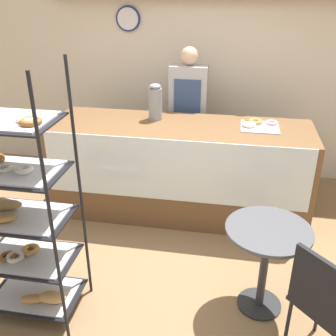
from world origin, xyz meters
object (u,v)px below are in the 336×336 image
cafe_chair (325,300)px  coffee_carafe (155,102)px  person_worker (188,114)px  cafe_table (266,250)px  donut_tray_counter (257,124)px  pastry_rack (19,218)px

cafe_chair → coffee_carafe: 2.41m
person_worker → coffee_carafe: 0.62m
person_worker → cafe_table: bearing=-66.6°
cafe_table → donut_tray_counter: donut_tray_counter is taller
pastry_rack → coffee_carafe: size_ratio=5.09×
pastry_rack → donut_tray_counter: (1.60, 1.68, 0.18)m
cafe_chair → coffee_carafe: (-1.40, 1.86, 0.60)m
pastry_rack → donut_tray_counter: 2.32m
coffee_carafe → donut_tray_counter: (1.02, -0.05, -0.16)m
pastry_rack → cafe_table: (1.67, 0.32, -0.29)m
person_worker → coffee_carafe: size_ratio=4.44×
person_worker → donut_tray_counter: (0.74, -0.53, 0.10)m
cafe_table → pastry_rack: bearing=-169.2°
cafe_table → donut_tray_counter: (-0.07, 1.36, 0.46)m
pastry_rack → cafe_table: 1.73m
cafe_table → donut_tray_counter: size_ratio=1.96×
person_worker → donut_tray_counter: person_worker is taller
person_worker → cafe_chair: size_ratio=1.82×
cafe_table → coffee_carafe: coffee_carafe is taller
donut_tray_counter → cafe_table: bearing=-87.0°
cafe_table → person_worker: bearing=113.4°
coffee_carafe → cafe_chair: bearing=-53.1°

